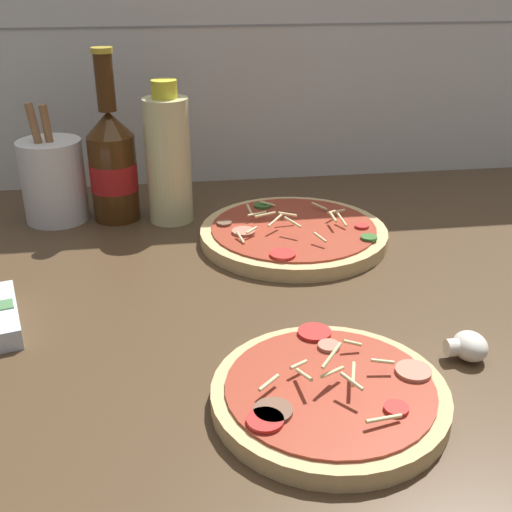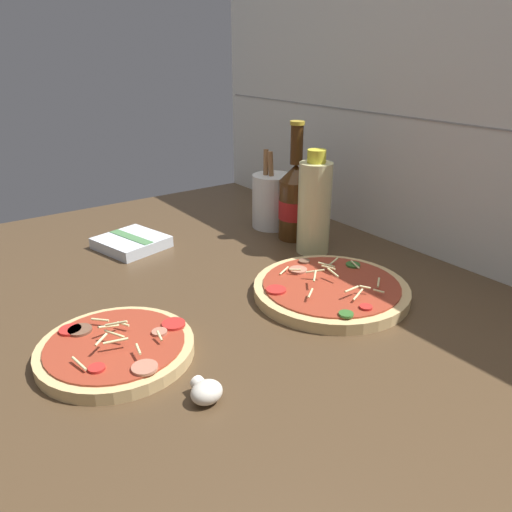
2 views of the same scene
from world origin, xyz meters
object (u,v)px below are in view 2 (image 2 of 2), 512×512
at_px(pizza_near, 116,349).
at_px(beer_bottle, 295,200).
at_px(oil_bottle, 314,206).
at_px(mushroom_left, 206,391).
at_px(pizza_far, 331,289).
at_px(dish_towel, 131,242).
at_px(utensil_crock, 272,200).

distance_m(pizza_near, beer_bottle, 0.56).
bearing_deg(oil_bottle, mushroom_left, -55.95).
bearing_deg(oil_bottle, pizza_near, -74.72).
relative_size(pizza_far, mushroom_left, 6.30).
height_order(pizza_near, beer_bottle, beer_bottle).
height_order(oil_bottle, mushroom_left, oil_bottle).
relative_size(pizza_far, dish_towel, 1.72).
relative_size(pizza_near, mushroom_left, 5.11).
height_order(pizza_near, utensil_crock, utensil_crock).
bearing_deg(dish_towel, utensil_crock, 78.88).
height_order(pizza_near, oil_bottle, oil_bottle).
bearing_deg(utensil_crock, pizza_near, -58.82).
distance_m(pizza_near, utensil_crock, 0.61).
xyz_separation_m(pizza_far, dish_towel, (-0.42, -0.20, 0.00)).
bearing_deg(mushroom_left, oil_bottle, 124.05).
bearing_deg(beer_bottle, mushroom_left, -50.15).
distance_m(pizza_near, oil_bottle, 0.52).
distance_m(pizza_far, beer_bottle, 0.30).
distance_m(pizza_far, dish_towel, 0.47).
bearing_deg(dish_towel, pizza_far, 25.17).
bearing_deg(mushroom_left, pizza_near, -161.60).
bearing_deg(utensil_crock, mushroom_left, -44.36).
relative_size(beer_bottle, mushroom_left, 6.06).
bearing_deg(pizza_near, utensil_crock, 121.18).
height_order(pizza_far, beer_bottle, beer_bottle).
bearing_deg(oil_bottle, dish_towel, -128.42).
bearing_deg(pizza_near, dish_towel, 154.49).
height_order(pizza_far, oil_bottle, oil_bottle).
relative_size(pizza_far, beer_bottle, 1.04).
height_order(beer_bottle, utensil_crock, beer_bottle).
distance_m(beer_bottle, mushroom_left, 0.60).
distance_m(oil_bottle, mushroom_left, 0.53).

